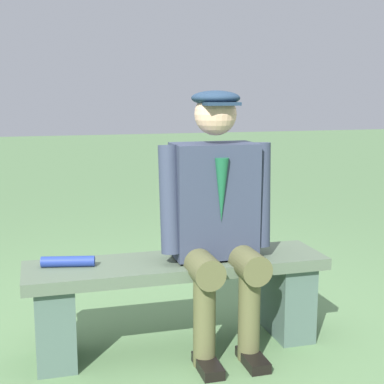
# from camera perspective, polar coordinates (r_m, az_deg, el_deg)

# --- Properties ---
(ground_plane) EXTENTS (30.00, 30.00, 0.00)m
(ground_plane) POSITION_cam_1_polar(r_m,az_deg,el_deg) (3.11, -1.42, -15.24)
(ground_plane) COLOR #577C4D
(bench) EXTENTS (1.54, 0.39, 0.48)m
(bench) POSITION_cam_1_polar(r_m,az_deg,el_deg) (2.99, -1.44, -9.93)
(bench) COLOR #4F604B
(bench) RESTS_ON ground
(seated_man) EXTENTS (0.59, 0.53, 1.33)m
(seated_man) POSITION_cam_1_polar(r_m,az_deg,el_deg) (2.88, 2.51, -1.99)
(seated_man) COLOR #30384E
(seated_man) RESTS_ON ground
(rolled_magazine) EXTENTS (0.27, 0.11, 0.05)m
(rolled_magazine) POSITION_cam_1_polar(r_m,az_deg,el_deg) (2.88, -12.31, -6.81)
(rolled_magazine) COLOR navy
(rolled_magazine) RESTS_ON bench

